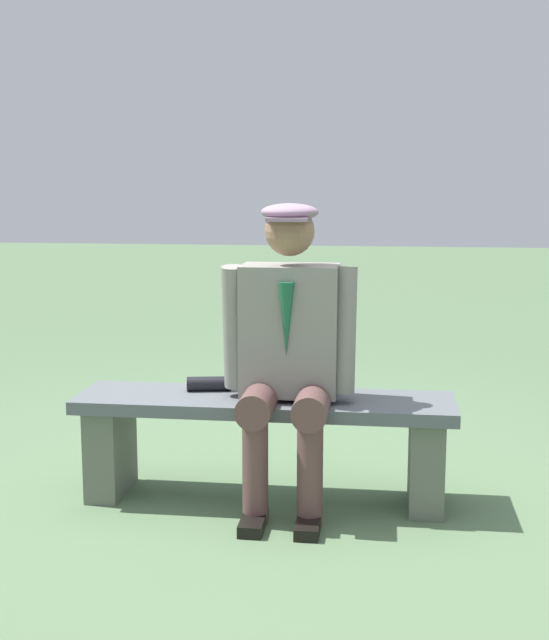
% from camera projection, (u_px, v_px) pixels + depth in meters
% --- Properties ---
extents(ground_plane, '(30.00, 30.00, 0.00)m').
position_uv_depth(ground_plane, '(265.00, 499.00, 3.95)').
color(ground_plane, '#55724D').
extents(bench, '(1.70, 0.42, 0.48)m').
position_uv_depth(bench, '(264.00, 430.00, 3.89)').
color(bench, '#545B5F').
rests_on(bench, ground).
extents(seated_man, '(0.60, 0.58, 1.34)m').
position_uv_depth(seated_man, '(288.00, 343.00, 3.75)').
color(seated_man, gray).
rests_on(seated_man, ground).
extents(rolled_magazine, '(0.21, 0.10, 0.07)m').
position_uv_depth(rolled_magazine, '(209.00, 384.00, 3.97)').
color(rolled_magazine, black).
rests_on(rolled_magazine, bench).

